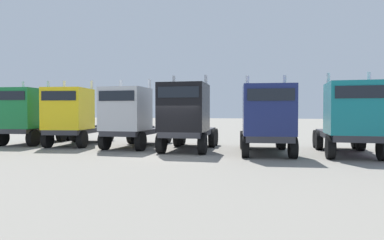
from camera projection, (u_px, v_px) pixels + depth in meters
ground at (173, 156)px, 16.31m from camera, size 200.00×200.00×0.00m
semi_truck_green at (28, 115)px, 22.07m from camera, size 3.40×6.07×4.32m
semi_truck_yellow at (73, 116)px, 21.16m from camera, size 3.75×6.59×4.26m
semi_truck_silver at (131, 117)px, 19.79m from camera, size 2.89×6.26×4.19m
semi_truck_black at (186, 116)px, 18.22m from camera, size 3.08×6.11×4.30m
semi_truck_navy at (267, 119)px, 16.64m from camera, size 3.48×6.34×4.09m
semi_truck_teal at (351, 118)px, 16.10m from camera, size 2.89×6.43×4.17m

